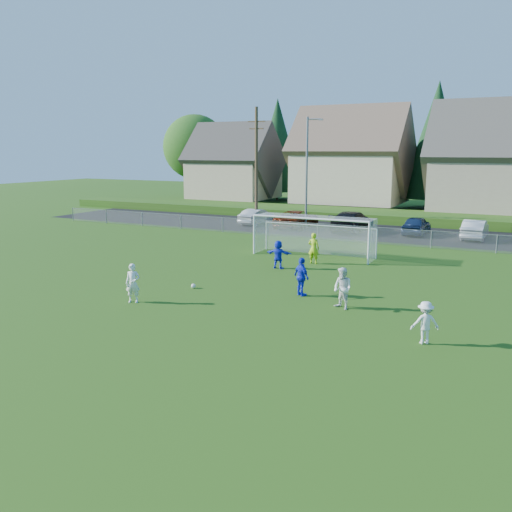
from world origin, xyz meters
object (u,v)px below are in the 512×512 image
Objects in this scene: player_white_b at (343,288)px; player_white_c at (425,323)px; car_b at (257,217)px; car_f at (475,229)px; soccer_ball at (193,286)px; car_c at (297,219)px; car_d at (352,221)px; player_blue_a at (302,277)px; goalkeeper at (314,248)px; car_e at (416,225)px; soccer_goal at (315,230)px; player_white_a at (133,283)px; player_blue_b at (278,254)px.

player_white_c is at bearing -8.36° from player_white_b.
car_b is 0.95× the size of car_f.
car_c reaches higher than soccer_ball.
car_f is at bearing -175.71° from car_d.
player_blue_a is at bearing 126.86° from car_b.
goalkeeper reaches higher than soccer_ball.
car_e is (13.65, 0.24, 0.04)m from car_b.
player_blue_a is at bearing 113.69° from car_c.
car_f is (3.19, 21.51, -0.15)m from player_white_b.
car_b is (-7.36, 21.46, 0.57)m from soccer_ball.
car_d is at bearing 94.85° from soccer_goal.
player_blue_a is at bearing 13.79° from player_white_a.
player_white_b reaches higher than car_d.
car_f reaches higher than car_e.
soccer_goal reaches higher than player_white_c.
car_d is at bearing -177.37° from car_b.
player_white_a is 0.23× the size of soccer_goal.
car_e is (4.51, 15.89, -0.07)m from player_blue_b.
goalkeeper is (-8.01, 10.67, 0.16)m from player_white_c.
soccer_ball is 0.05× the size of car_b.
player_white_a is at bearing 96.49° from car_c.
player_white_b is 2.54m from player_blue_a.
player_blue_a is 21.77m from car_c.
player_blue_b is at bearing -68.34° from player_white_c.
car_d is (-9.71, 23.79, 0.08)m from player_white_c.
car_b is at bearing -51.44° from goalkeeper.
car_e reaches higher than soccer_ball.
soccer_ball is at bearing 88.07° from car_d.
car_d reaches higher than soccer_ball.
soccer_ball is 23.88m from car_f.
player_white_b is at bearing 107.57° from car_d.
soccer_goal is at bearing 54.97° from player_white_a.
player_blue_a is at bearing 11.83° from soccer_ball.
car_f is at bearing 43.75° from player_white_a.
car_d is at bearing 3.98° from car_f.
car_f is (17.89, -0.04, 0.04)m from car_b.
goalkeeper reaches higher than player_blue_b.
soccer_ball is 11.43m from player_white_c.
car_d reaches higher than player_blue_b.
player_blue_a is at bearing 120.55° from player_blue_b.
player_blue_a is 0.40× the size of car_f.
player_blue_a reaches higher than car_f.
car_e is (6.29, 21.70, 0.60)m from soccer_ball.
car_f is at bearing -117.88° from goalkeeper.
player_white_a is 0.97× the size of player_white_b.
player_white_c is at bearing 127.91° from goalkeeper.
player_white_a is 27.15m from car_f.
player_white_c is 13.34m from goalkeeper.
player_white_a is at bearing -107.19° from soccer_ball.
soccer_ball is 0.04× the size of car_d.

